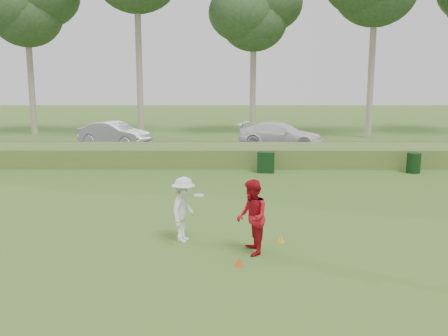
{
  "coord_description": "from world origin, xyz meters",
  "views": [
    {
      "loc": [
        0.08,
        -12.34,
        4.37
      ],
      "look_at": [
        0.0,
        4.0,
        1.3
      ],
      "focal_mm": 40.0,
      "sensor_mm": 36.0,
      "label": 1
    }
  ],
  "objects_px": {
    "car_right": "(281,135)",
    "cone_orange": "(239,262)",
    "player_white": "(184,210)",
    "cone_yellow": "(281,238)",
    "car_mid": "(114,134)",
    "player_red": "(252,217)",
    "trash_bin": "(414,163)",
    "utility_cabinet": "(266,162)"
  },
  "relations": [
    {
      "from": "player_red",
      "to": "cone_yellow",
      "type": "relative_size",
      "value": 8.25
    },
    {
      "from": "cone_orange",
      "to": "cone_yellow",
      "type": "xyz_separation_m",
      "value": [
        1.15,
        1.67,
        0.01
      ]
    },
    {
      "from": "cone_orange",
      "to": "car_mid",
      "type": "bearing_deg",
      "value": 110.28
    },
    {
      "from": "player_white",
      "to": "cone_orange",
      "type": "distance_m",
      "value": 2.38
    },
    {
      "from": "cone_orange",
      "to": "car_mid",
      "type": "height_order",
      "value": "car_mid"
    },
    {
      "from": "cone_orange",
      "to": "cone_yellow",
      "type": "distance_m",
      "value": 2.02
    },
    {
      "from": "player_white",
      "to": "cone_orange",
      "type": "height_order",
      "value": "player_white"
    },
    {
      "from": "cone_yellow",
      "to": "utility_cabinet",
      "type": "height_order",
      "value": "utility_cabinet"
    },
    {
      "from": "utility_cabinet",
      "to": "cone_yellow",
      "type": "bearing_deg",
      "value": -85.05
    },
    {
      "from": "car_mid",
      "to": "cone_orange",
      "type": "bearing_deg",
      "value": -135.94
    },
    {
      "from": "utility_cabinet",
      "to": "trash_bin",
      "type": "distance_m",
      "value": 6.65
    },
    {
      "from": "utility_cabinet",
      "to": "cone_orange",
      "type": "bearing_deg",
      "value": -90.57
    },
    {
      "from": "player_red",
      "to": "car_right",
      "type": "height_order",
      "value": "player_red"
    },
    {
      "from": "player_red",
      "to": "car_mid",
      "type": "relative_size",
      "value": 0.41
    },
    {
      "from": "trash_bin",
      "to": "car_right",
      "type": "xyz_separation_m",
      "value": [
        -5.16,
        7.79,
        0.34
      ]
    },
    {
      "from": "player_white",
      "to": "trash_bin",
      "type": "height_order",
      "value": "player_white"
    },
    {
      "from": "cone_yellow",
      "to": "player_white",
      "type": "bearing_deg",
      "value": 178.04
    },
    {
      "from": "car_mid",
      "to": "player_white",
      "type": "bearing_deg",
      "value": -138.17
    },
    {
      "from": "cone_orange",
      "to": "car_mid",
      "type": "distance_m",
      "value": 20.68
    },
    {
      "from": "utility_cabinet",
      "to": "car_mid",
      "type": "distance_m",
      "value": 11.9
    },
    {
      "from": "cone_orange",
      "to": "car_right",
      "type": "xyz_separation_m",
      "value": [
        2.97,
        18.98,
        0.69
      ]
    },
    {
      "from": "player_red",
      "to": "car_right",
      "type": "xyz_separation_m",
      "value": [
        2.64,
        18.15,
        -0.13
      ]
    },
    {
      "from": "player_red",
      "to": "cone_yellow",
      "type": "distance_m",
      "value": 1.43
    },
    {
      "from": "cone_orange",
      "to": "trash_bin",
      "type": "xyz_separation_m",
      "value": [
        8.13,
        11.19,
        0.35
      ]
    },
    {
      "from": "car_mid",
      "to": "car_right",
      "type": "relative_size",
      "value": 0.88
    },
    {
      "from": "player_white",
      "to": "car_mid",
      "type": "distance_m",
      "value": 18.55
    },
    {
      "from": "player_white",
      "to": "cone_yellow",
      "type": "distance_m",
      "value": 2.68
    },
    {
      "from": "cone_orange",
      "to": "car_right",
      "type": "height_order",
      "value": "car_right"
    },
    {
      "from": "trash_bin",
      "to": "player_red",
      "type": "bearing_deg",
      "value": -126.99
    },
    {
      "from": "car_right",
      "to": "player_white",
      "type": "bearing_deg",
      "value": -175.85
    },
    {
      "from": "utility_cabinet",
      "to": "player_white",
      "type": "bearing_deg",
      "value": -100.09
    },
    {
      "from": "cone_yellow",
      "to": "cone_orange",
      "type": "bearing_deg",
      "value": -124.55
    },
    {
      "from": "player_white",
      "to": "car_right",
      "type": "bearing_deg",
      "value": 1.49
    },
    {
      "from": "car_mid",
      "to": "cone_yellow",
      "type": "bearing_deg",
      "value": -131.09
    },
    {
      "from": "cone_orange",
      "to": "car_right",
      "type": "bearing_deg",
      "value": 81.1
    },
    {
      "from": "cone_yellow",
      "to": "trash_bin",
      "type": "xyz_separation_m",
      "value": [
        6.98,
        9.52,
        0.35
      ]
    },
    {
      "from": "utility_cabinet",
      "to": "car_right",
      "type": "relative_size",
      "value": 0.19
    },
    {
      "from": "cone_orange",
      "to": "trash_bin",
      "type": "distance_m",
      "value": 13.84
    },
    {
      "from": "player_white",
      "to": "cone_orange",
      "type": "relative_size",
      "value": 8.21
    },
    {
      "from": "cone_orange",
      "to": "player_white",
      "type": "bearing_deg",
      "value": 128.97
    },
    {
      "from": "car_right",
      "to": "cone_orange",
      "type": "bearing_deg",
      "value": -170.45
    },
    {
      "from": "cone_yellow",
      "to": "trash_bin",
      "type": "distance_m",
      "value": 11.81
    }
  ]
}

